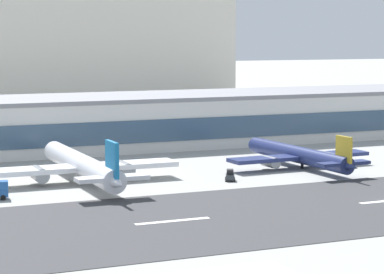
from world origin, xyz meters
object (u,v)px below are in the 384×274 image
Objects in this scene: distant_hotel_block at (66,50)px; airliner_blue_tail_gate_1 at (84,166)px; terminal_building at (123,121)px; service_baggage_tug_1 at (230,175)px; airliner_gold_tail_gate_2 at (302,156)px.

airliner_blue_tail_gate_1 is (-44.72, -176.47, -18.69)m from distant_hotel_block.
distant_hotel_block is 2.81× the size of airliner_blue_tail_gate_1.
terminal_building is at bearing -26.53° from airliner_blue_tail_gate_1.
service_baggage_tug_1 is (-18.16, -185.04, -20.84)m from distant_hotel_block.
terminal_building is 53.29m from airliner_blue_tail_gate_1.
airliner_gold_tail_gate_2 is (2.30, -177.37, -19.21)m from distant_hotel_block.
distant_hotel_block is (20.58, 129.08, 15.45)m from terminal_building.
airliner_blue_tail_gate_1 is 13.41× the size of service_baggage_tug_1.
airliner_gold_tail_gate_2 is at bearing -90.63° from airliner_blue_tail_gate_1.
terminal_building is 4.85× the size of airliner_gold_tail_gate_2.
terminal_building is at bearing -152.34° from service_baggage_tug_1.
distant_hotel_block is 3.36× the size of airliner_gold_tail_gate_2.
airliner_blue_tail_gate_1 is at bearing -116.99° from terminal_building.
airliner_blue_tail_gate_1 is 47.04m from airliner_gold_tail_gate_2.
airliner_blue_tail_gate_1 is at bearing -104.22° from distant_hotel_block.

